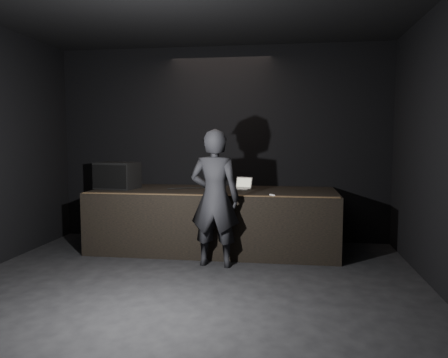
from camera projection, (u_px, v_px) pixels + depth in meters
name	position (u px, v px, depth m)	size (l,w,h in m)	color
ground	(172.00, 312.00, 4.65)	(7.00, 7.00, 0.00)	black
room_walls	(170.00, 121.00, 4.47)	(6.10, 7.10, 3.52)	black
stage_riser	(214.00, 220.00, 7.30)	(4.00, 1.50, 1.00)	black
riser_lip	(206.00, 195.00, 6.55)	(3.92, 0.10, 0.01)	brown
stage_monitor	(117.00, 175.00, 7.43)	(0.75, 0.60, 0.45)	black
cable	(191.00, 188.00, 7.47)	(0.02, 0.02, 0.82)	black
laptop	(242.00, 186.00, 7.37)	(0.36, 0.34, 0.20)	white
beer_can	(208.00, 189.00, 6.70)	(0.06, 0.06, 0.15)	silver
plastic_cup	(244.00, 185.00, 7.56)	(0.09, 0.09, 0.11)	white
wii_remote	(272.00, 195.00, 6.46)	(0.03, 0.13, 0.02)	white
person	(215.00, 198.00, 6.29)	(0.72, 0.48, 1.99)	black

